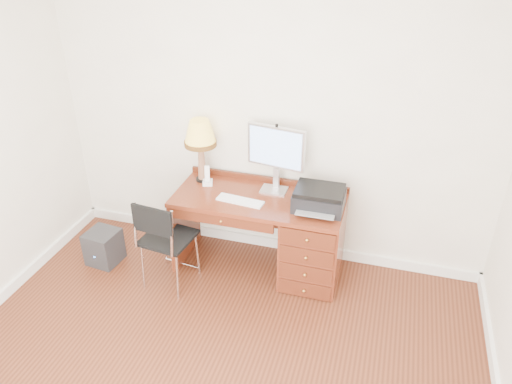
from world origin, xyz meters
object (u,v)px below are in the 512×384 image
(desk, at_px, (294,235))
(leg_lamp, at_px, (200,137))
(equipment_box, at_px, (104,247))
(phone, at_px, (208,179))
(printer, at_px, (319,198))
(monitor, at_px, (275,151))
(chair, at_px, (164,235))

(desk, relative_size, leg_lamp, 2.52)
(equipment_box, bearing_deg, phone, 32.13)
(printer, xyz_separation_m, phone, (-1.05, 0.12, -0.04))
(desk, bearing_deg, monitor, 141.55)
(printer, relative_size, phone, 2.27)
(printer, relative_size, equipment_box, 1.29)
(chair, bearing_deg, equipment_box, 175.66)
(leg_lamp, distance_m, phone, 0.39)
(monitor, xyz_separation_m, equipment_box, (-1.53, -0.52, -0.97))
(desk, distance_m, chair, 1.14)
(chair, bearing_deg, phone, 79.37)
(phone, height_order, equipment_box, phone)
(phone, xyz_separation_m, chair, (-0.18, -0.58, -0.27))
(monitor, height_order, chair, monitor)
(leg_lamp, relative_size, phone, 3.19)
(monitor, distance_m, equipment_box, 1.88)
(phone, bearing_deg, desk, -24.35)
(desk, height_order, leg_lamp, leg_lamp)
(desk, relative_size, phone, 8.05)
(monitor, xyz_separation_m, leg_lamp, (-0.69, -0.02, 0.06))
(printer, bearing_deg, equipment_box, -171.25)
(printer, height_order, equipment_box, printer)
(leg_lamp, xyz_separation_m, equipment_box, (-0.84, -0.50, -1.02))
(leg_lamp, height_order, equipment_box, leg_lamp)
(monitor, bearing_deg, leg_lamp, -168.58)
(printer, xyz_separation_m, equipment_box, (-1.96, -0.32, -0.68))
(printer, height_order, phone, same)
(phone, distance_m, equipment_box, 1.20)
(printer, height_order, leg_lamp, leg_lamp)
(monitor, bearing_deg, chair, -130.35)
(monitor, height_order, leg_lamp, monitor)
(desk, distance_m, monitor, 0.77)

